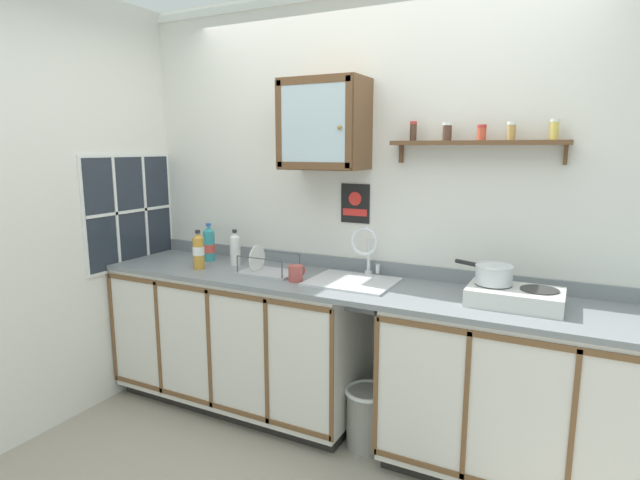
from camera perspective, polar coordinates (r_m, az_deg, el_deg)
floor at (r=3.02m, az=0.36°, el=-23.84°), size 6.30×6.30×0.00m
back_wall at (r=3.15m, az=6.04°, el=3.59°), size 3.90×0.07×2.64m
side_wall_left at (r=3.44m, az=-27.67°, el=2.87°), size 0.05×3.46×2.64m
lower_cabinet_run at (r=3.47m, az=-9.02°, el=-10.85°), size 1.68×0.62×0.90m
lower_cabinet_run_right at (r=2.88m, az=21.82°, el=-16.01°), size 1.38×0.62×0.90m
countertop at (r=2.93m, az=3.56°, el=-5.18°), size 3.26×0.64×0.03m
backsplash at (r=3.18m, az=5.69°, el=-2.96°), size 3.26×0.02×0.08m
sink at (r=2.97m, az=3.81°, el=-4.95°), size 0.49×0.44×0.42m
hot_plate_stove at (r=2.70m, az=21.00°, el=-5.96°), size 0.45×0.29×0.09m
saucepan at (r=2.70m, az=18.87°, el=-3.59°), size 0.31×0.20×0.10m
bottle_opaque_white_0 at (r=3.41m, az=-9.49°, el=-0.99°), size 0.07×0.07×0.24m
bottle_juice_amber_1 at (r=3.35m, az=-13.46°, el=-1.19°), size 0.07×0.07×0.25m
bottle_detergent_teal_2 at (r=3.58m, az=-12.32°, el=-0.47°), size 0.08×0.08×0.26m
dish_rack at (r=3.18m, az=-5.98°, el=-3.27°), size 0.35×0.23×0.17m
mug at (r=2.97m, az=-2.71°, el=-3.73°), size 0.08×0.12×0.09m
wall_cabinet at (r=3.08m, az=0.47°, el=12.82°), size 0.50×0.32×0.53m
spice_shelf at (r=2.88m, az=17.24°, el=10.61°), size 0.92×0.14×0.23m
warning_sign at (r=3.17m, az=3.97°, el=4.07°), size 0.19×0.01×0.24m
window at (r=3.77m, az=-20.52°, el=3.05°), size 0.03×0.78×0.78m
trash_bin at (r=3.09m, az=5.38°, el=-19.09°), size 0.27×0.27×0.35m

